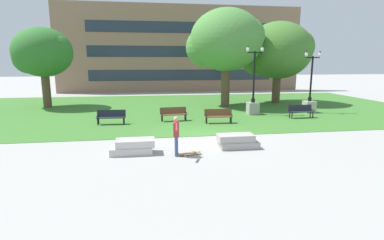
{
  "coord_description": "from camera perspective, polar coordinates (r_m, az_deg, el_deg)",
  "views": [
    {
      "loc": [
        -3.03,
        -15.32,
        3.97
      ],
      "look_at": [
        -0.92,
        -1.4,
        1.2
      ],
      "focal_mm": 28.0,
      "sensor_mm": 36.0,
      "label": 1
    }
  ],
  "objects": [
    {
      "name": "ground_plane",
      "position": [
        16.12,
        2.5,
        -3.14
      ],
      "size": [
        140.0,
        140.0,
        0.0
      ],
      "primitive_type": "plane",
      "color": "#A3A09B"
    },
    {
      "name": "concrete_block_center",
      "position": [
        13.34,
        -11.13,
        -5.03
      ],
      "size": [
        1.91,
        0.9,
        0.64
      ],
      "color": "#BCB7B2",
      "rests_on": "ground"
    },
    {
      "name": "lamp_post_left",
      "position": [
        25.11,
        21.49,
        3.53
      ],
      "size": [
        1.32,
        0.8,
        4.73
      ],
      "color": "#ADA89E",
      "rests_on": "grass_lawn"
    },
    {
      "name": "lamp_post_right",
      "position": [
        23.04,
        11.55,
        3.61
      ],
      "size": [
        1.32,
        0.8,
        5.08
      ],
      "color": "gray",
      "rests_on": "grass_lawn"
    },
    {
      "name": "tree_near_right",
      "position": [
        29.95,
        15.94,
        12.48
      ],
      "size": [
        6.54,
        6.23,
        7.6
      ],
      "color": "brown",
      "rests_on": "grass_lawn"
    },
    {
      "name": "park_bench_near_right",
      "position": [
        19.49,
        5.05,
        0.94
      ],
      "size": [
        1.83,
        0.62,
        0.9
      ],
      "color": "brown",
      "rests_on": "grass_lawn"
    },
    {
      "name": "tree_near_left",
      "position": [
        26.8,
        6.37,
        14.74
      ],
      "size": [
        6.57,
        6.26,
        8.42
      ],
      "color": "brown",
      "rests_on": "grass_lawn"
    },
    {
      "name": "park_bench_far_left",
      "position": [
        22.61,
        20.01,
        1.72
      ],
      "size": [
        1.82,
        0.59,
        0.9
      ],
      "color": "#1E232D",
      "rests_on": "grass_lawn"
    },
    {
      "name": "concrete_block_left",
      "position": [
        14.12,
        8.6,
        -4.04
      ],
      "size": [
        1.88,
        0.9,
        0.64
      ],
      "color": "#9E9991",
      "rests_on": "ground"
    },
    {
      "name": "skateboard",
      "position": [
        12.93,
        -0.54,
        -6.36
      ],
      "size": [
        1.04,
        0.4,
        0.14
      ],
      "color": "olive",
      "rests_on": "ground"
    },
    {
      "name": "park_bench_far_right",
      "position": [
        20.19,
        -3.55,
        1.32
      ],
      "size": [
        1.84,
        0.7,
        0.9
      ],
      "color": "brown",
      "rests_on": "grass_lawn"
    },
    {
      "name": "tree_far_left",
      "position": [
        28.88,
        -26.63,
        11.32
      ],
      "size": [
        5.11,
        4.86,
        6.77
      ],
      "color": "brown",
      "rests_on": "grass_lawn"
    },
    {
      "name": "person_skateboarder",
      "position": [
        12.65,
        -3.02,
        -2.56
      ],
      "size": [
        0.28,
        1.58,
        1.71
      ],
      "color": "#384C7A",
      "rests_on": "ground"
    },
    {
      "name": "grass_lawn",
      "position": [
        25.81,
        -1.76,
        2.29
      ],
      "size": [
        40.0,
        20.0,
        0.02
      ],
      "primitive_type": "cube",
      "color": "#3D752D",
      "rests_on": "ground"
    },
    {
      "name": "building_facade_distant",
      "position": [
        40.13,
        -1.88,
        13.36
      ],
      "size": [
        31.83,
        1.03,
        11.09
      ],
      "color": "#8E6B56",
      "rests_on": "ground"
    },
    {
      "name": "park_bench_near_left",
      "position": [
        19.74,
        -15.15,
        0.72
      ],
      "size": [
        1.82,
        0.62,
        0.9
      ],
      "color": "#1E232D",
      "rests_on": "grass_lawn"
    }
  ]
}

